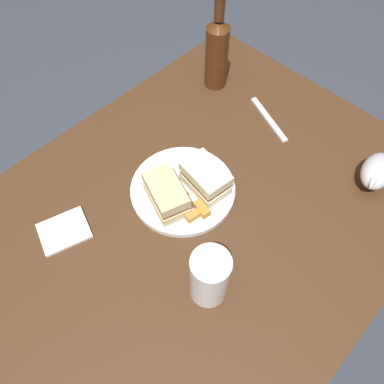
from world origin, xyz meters
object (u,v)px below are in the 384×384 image
object	(u,v)px
gravy_boat	(377,172)
sandwich_half_right	(206,178)
plate	(183,189)
sandwich_half_left	(166,194)
napkin	(64,231)
pint_glass	(209,279)
cider_bottle	(217,52)
fork	(269,119)

from	to	relation	value
gravy_boat	sandwich_half_right	bearing A→B (deg)	137.60
plate	sandwich_half_left	distance (m)	0.07
sandwich_half_left	napkin	world-z (taller)	sandwich_half_left
gravy_boat	sandwich_half_left	bearing A→B (deg)	142.08
plate	sandwich_half_right	bearing A→B (deg)	-40.58
sandwich_half_left	pint_glass	distance (m)	0.23
cider_bottle	sandwich_half_left	bearing A→B (deg)	-152.34
plate	fork	distance (m)	0.34
gravy_boat	napkin	xyz separation A→B (m)	(-0.62, 0.44, -0.04)
cider_bottle	napkin	world-z (taller)	cider_bottle
sandwich_half_left	gravy_boat	distance (m)	0.52
pint_glass	napkin	world-z (taller)	pint_glass
cider_bottle	napkin	xyz separation A→B (m)	(-0.62, -0.09, -0.11)
sandwich_half_right	gravy_boat	size ratio (longest dim) A/B	0.91
pint_glass	cider_bottle	xyz separation A→B (m)	(0.49, 0.42, 0.05)
sandwich_half_left	gravy_boat	size ratio (longest dim) A/B	1.01
fork	sandwich_half_left	bearing A→B (deg)	-68.52
napkin	gravy_boat	bearing A→B (deg)	-34.95
fork	plate	bearing A→B (deg)	-68.85
sandwich_half_left	sandwich_half_right	world-z (taller)	same
napkin	sandwich_half_right	bearing A→B (deg)	-26.00
sandwich_half_right	fork	world-z (taller)	sandwich_half_right
gravy_boat	fork	distance (m)	0.32
sandwich_half_left	cider_bottle	bearing A→B (deg)	27.66
sandwich_half_left	gravy_boat	bearing A→B (deg)	-37.92
pint_glass	fork	bearing A→B (deg)	23.91
sandwich_half_left	pint_glass	xyz separation A→B (m)	(-0.08, -0.21, 0.02)
plate	sandwich_half_left	xyz separation A→B (m)	(-0.06, -0.00, 0.04)
pint_glass	gravy_boat	distance (m)	0.50
plate	fork	xyz separation A→B (m)	(0.34, -0.00, -0.00)
sandwich_half_right	cider_bottle	xyz separation A→B (m)	(0.30, 0.24, 0.06)
plate	sandwich_half_left	size ratio (longest dim) A/B	1.88
sandwich_half_right	napkin	size ratio (longest dim) A/B	1.12
cider_bottle	fork	world-z (taller)	cider_bottle
gravy_boat	napkin	world-z (taller)	gravy_boat
plate	fork	world-z (taller)	plate
plate	pint_glass	size ratio (longest dim) A/B	1.71
sandwich_half_left	fork	bearing A→B (deg)	-0.27
plate	cider_bottle	bearing A→B (deg)	31.09
plate	sandwich_half_right	distance (m)	0.07
fork	cider_bottle	bearing A→B (deg)	-159.96
cider_bottle	fork	bearing A→B (deg)	-91.72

